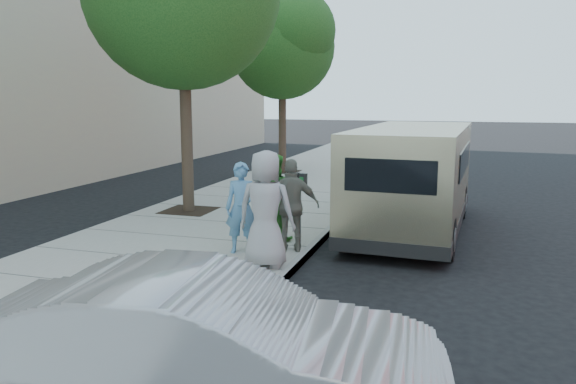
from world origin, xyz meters
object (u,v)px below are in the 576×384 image
Objects in this scene: parking_meter at (300,194)px; van at (413,177)px; tree_far at (283,42)px; person_striped_polo at (292,206)px; person_green_shirt at (272,197)px; sedan at (204,353)px; person_officer at (242,208)px; person_gray_shirt at (266,209)px.

parking_meter is 0.22× the size of van.
parking_meter is at bearing -70.76° from tree_far.
tree_far is at bearing -88.26° from person_striped_polo.
van is 3.32m from person_green_shirt.
parking_meter is 0.32× the size of sedan.
person_officer is (-0.88, -0.69, -0.19)m from parking_meter.
tree_far is 11.72m from person_officer.
person_green_shirt is 0.88× the size of person_gray_shirt.
tree_far is 10.82m from person_green_shirt.
tree_far is 12.45m from person_gray_shirt.
van reaches higher than person_green_shirt.
van is 4.22m from person_officer.
parking_meter is at bearing -115.39° from person_striped_polo.
person_officer is (2.63, -10.73, -3.91)m from tree_far.
person_gray_shirt is (-0.94, 4.29, 0.41)m from sedan.
person_striped_polo is (-1.90, -2.86, -0.22)m from van.
person_officer reaches higher than parking_meter.
sedan is 5.38m from person_striped_polo.
person_striped_polo is at bearing -120.59° from van.
person_green_shirt is (-1.40, 5.99, 0.29)m from sedan.
tree_far reaches higher than person_striped_polo.
van is at bearing 75.55° from parking_meter.
van is 3.68× the size of person_green_shirt.
person_green_shirt is at bearing -65.07° from person_striped_polo.
sedan is at bearing -83.43° from person_officer.
van reaches higher than person_officer.
person_officer is at bearing -46.43° from person_gray_shirt.
van is 3.82× the size of person_officer.
tree_far is 3.84× the size of person_striped_polo.
person_striped_polo is at bearing 131.30° from person_green_shirt.
tree_far reaches higher than van.
parking_meter is 0.82× the size of person_green_shirt.
person_striped_polo is at bearing -99.97° from person_gray_shirt.
sedan is at bearing 99.92° from person_gray_shirt.
parking_meter is at bearing 151.49° from person_green_shirt.
parking_meter reaches higher than sedan.
parking_meter is 5.71m from sedan.
van reaches higher than person_striped_polo.
van is 4.39m from person_gray_shirt.
van is at bearing -120.10° from person_gray_shirt.
person_striped_polo is at bearing -71.57° from tree_far.
tree_far reaches higher than parking_meter.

